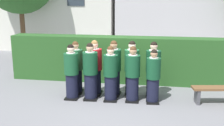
{
  "coord_description": "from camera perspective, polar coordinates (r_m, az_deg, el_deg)",
  "views": [
    {
      "loc": [
        1.26,
        -7.48,
        2.93
      ],
      "look_at": [
        0.0,
        0.24,
        1.05
      ],
      "focal_mm": 44.36,
      "sensor_mm": 36.0,
      "label": 1
    }
  ],
  "objects": [
    {
      "name": "student_front_row_3",
      "position": [
        7.85,
        4.28,
        -2.56
      ],
      "size": [
        0.42,
        0.5,
        1.6
      ],
      "color": "black",
      "rests_on": "ground"
    },
    {
      "name": "student_rear_row_3",
      "position": [
        8.27,
        4.08,
        -1.44
      ],
      "size": [
        0.44,
        0.51,
        1.68
      ],
      "color": "black",
      "rests_on": "ground"
    },
    {
      "name": "student_in_red_blazer",
      "position": [
        8.4,
        -3.56,
        -1.2
      ],
      "size": [
        0.44,
        0.49,
        1.68
      ],
      "color": "black",
      "rests_on": "ground"
    },
    {
      "name": "hedge",
      "position": [
        9.67,
        1.56,
        0.77
      ],
      "size": [
        7.69,
        0.7,
        1.59
      ],
      "color": "#285623",
      "rests_on": "ground"
    },
    {
      "name": "student_front_row_4",
      "position": [
        7.82,
        8.48,
        -2.99
      ],
      "size": [
        0.4,
        0.46,
        1.53
      ],
      "color": "black",
      "rests_on": "ground"
    },
    {
      "name": "ground_plane",
      "position": [
        8.13,
        -0.27,
        -7.6
      ],
      "size": [
        60.0,
        60.0,
        0.0
      ],
      "primitive_type": "plane",
      "color": "slate"
    },
    {
      "name": "student_front_row_2",
      "position": [
        7.88,
        -0.25,
        -2.47
      ],
      "size": [
        0.41,
        0.48,
        1.6
      ],
      "color": "black",
      "rests_on": "ground"
    },
    {
      "name": "student_front_row_1",
      "position": [
        7.99,
        -4.48,
        -2.03
      ],
      "size": [
        0.43,
        0.54,
        1.66
      ],
      "color": "black",
      "rests_on": "ground"
    },
    {
      "name": "student_front_row_0",
      "position": [
        8.11,
        -8.33,
        -2.06
      ],
      "size": [
        0.42,
        0.51,
        1.62
      ],
      "color": "black",
      "rests_on": "ground"
    },
    {
      "name": "student_rear_row_2",
      "position": [
        8.31,
        0.37,
        -1.33
      ],
      "size": [
        0.44,
        0.5,
        1.68
      ],
      "color": "black",
      "rests_on": "ground"
    },
    {
      "name": "student_rear_row_4",
      "position": [
        8.29,
        8.45,
        -1.57
      ],
      "size": [
        0.43,
        0.52,
        1.67
      ],
      "color": "black",
      "rests_on": "ground"
    },
    {
      "name": "wooden_bench",
      "position": [
        8.3,
        20.86,
        -5.51
      ],
      "size": [
        1.44,
        0.59,
        0.48
      ],
      "color": "brown",
      "rests_on": "ground"
    },
    {
      "name": "student_rear_row_0",
      "position": [
        8.58,
        -7.42,
        -1.16
      ],
      "size": [
        0.42,
        0.5,
        1.62
      ],
      "color": "black",
      "rests_on": "ground"
    }
  ]
}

